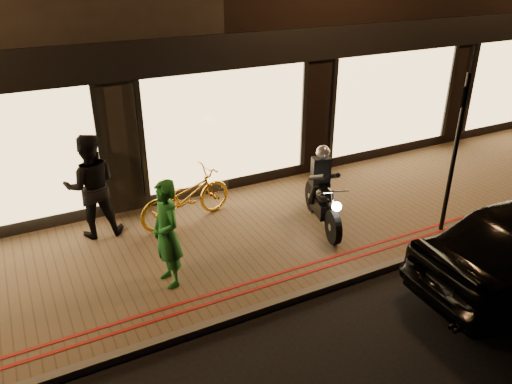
% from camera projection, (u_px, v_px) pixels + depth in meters
% --- Properties ---
extents(ground, '(90.00, 90.00, 0.00)m').
position_uv_depth(ground, '(331.00, 290.00, 8.03)').
color(ground, black).
rests_on(ground, ground).
extents(sidewalk, '(50.00, 4.00, 0.12)m').
position_uv_depth(sidewalk, '(272.00, 232.00, 9.61)').
color(sidewalk, brown).
rests_on(sidewalk, ground).
extents(kerb_stone, '(50.00, 0.14, 0.12)m').
position_uv_depth(kerb_stone, '(330.00, 286.00, 8.04)').
color(kerb_stone, '#59544C').
rests_on(kerb_stone, ground).
extents(red_kerb_lines, '(50.00, 0.26, 0.01)m').
position_uv_depth(red_kerb_lines, '(313.00, 267.00, 8.42)').
color(red_kerb_lines, maroon).
rests_on(red_kerb_lines, sidewalk).
extents(motorcycle, '(0.80, 1.90, 1.59)m').
position_uv_depth(motorcycle, '(322.00, 196.00, 9.49)').
color(motorcycle, black).
rests_on(motorcycle, sidewalk).
extents(sign_post, '(0.34, 0.14, 3.00)m').
position_uv_depth(sign_post, '(456.00, 147.00, 8.85)').
color(sign_post, black).
rests_on(sign_post, sidewalk).
extents(bicycle_gold, '(2.08, 1.09, 1.04)m').
position_uv_depth(bicycle_gold, '(186.00, 197.00, 9.67)').
color(bicycle_gold, gold).
rests_on(bicycle_gold, sidewalk).
extents(person_green, '(0.50, 0.70, 1.77)m').
position_uv_depth(person_green, '(167.00, 234.00, 7.66)').
color(person_green, '#1D6C27').
rests_on(person_green, sidewalk).
extents(person_dark, '(1.06, 0.88, 1.97)m').
position_uv_depth(person_dark, '(91.00, 186.00, 9.01)').
color(person_dark, black).
rests_on(person_dark, sidewalk).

